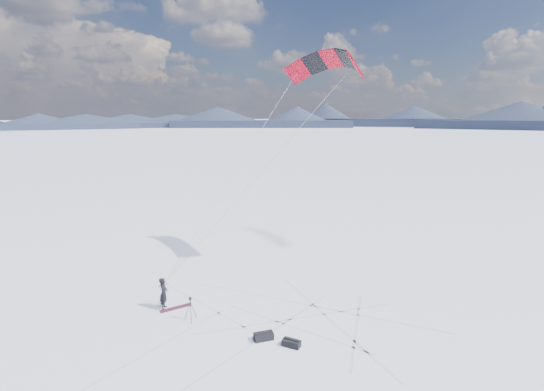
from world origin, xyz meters
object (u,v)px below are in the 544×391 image
snowkiter (165,308)px  gear_bag_b (292,343)px  gear_bag_a (264,336)px  tripod (190,306)px  snowboard (175,308)px

snowkiter → gear_bag_b: snowkiter is taller
gear_bag_a → gear_bag_b: size_ratio=1.07×
snowkiter → tripod: (0.91, -1.71, 0.75)m
tripod → gear_bag_b: size_ratio=1.42×
gear_bag_a → tripod: bearing=136.8°
snowboard → gear_bag_b: 6.55m
snowkiter → gear_bag_a: size_ratio=1.86×
gear_bag_b → gear_bag_a: bearing=-176.6°
snowkiter → gear_bag_b: (4.18, -5.65, 0.15)m
tripod → gear_bag_a: 3.89m
tripod → gear_bag_b: bearing=-69.8°
snowboard → tripod: (0.42, -1.48, 0.72)m
snowboard → gear_bag_b: bearing=-61.9°
snowboard → tripod: size_ratio=1.34×
gear_bag_a → gear_bag_b: (0.85, -0.95, -0.01)m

